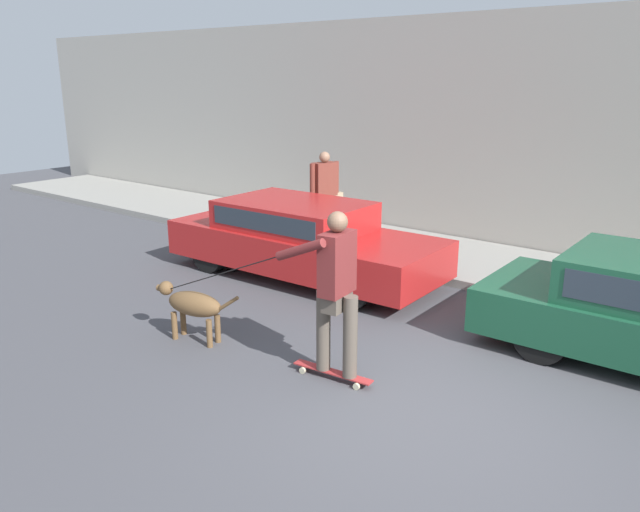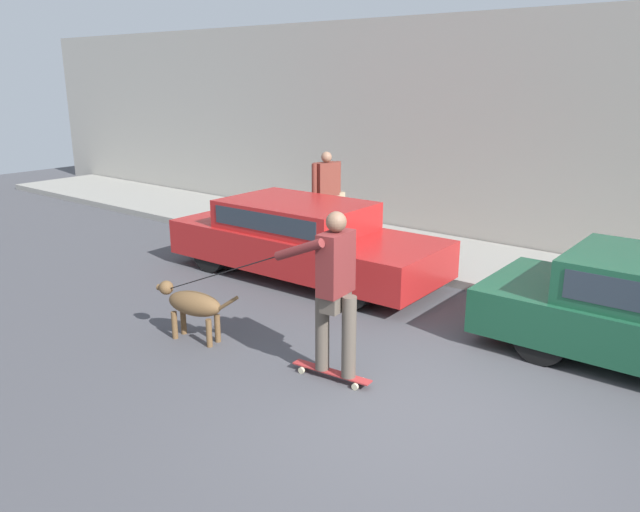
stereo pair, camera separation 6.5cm
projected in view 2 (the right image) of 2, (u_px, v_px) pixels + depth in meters
name	position (u px, v px, depth m)	size (l,w,h in m)	color
ground_plane	(426.00, 418.00, 5.79)	(36.00, 36.00, 0.00)	#47474C
back_wall	(625.00, 142.00, 9.78)	(32.00, 0.30, 4.13)	#ADA89E
sidewalk_curb	(583.00, 284.00, 9.31)	(30.00, 2.39, 0.13)	gray
parked_car_0	(303.00, 240.00, 9.75)	(4.47, 1.78, 1.19)	black
dog	(193.00, 304.00, 7.40)	(1.17, 0.43, 0.68)	brown
skateboarder	(334.00, 287.00, 6.25)	(2.76, 0.62, 1.80)	beige
pedestrian_with_bag	(327.00, 192.00, 11.32)	(0.33, 0.70, 1.63)	brown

